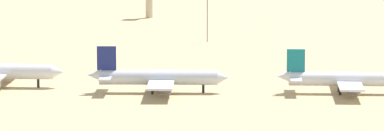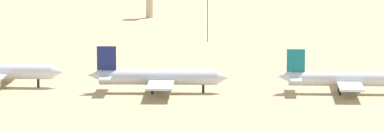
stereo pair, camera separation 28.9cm
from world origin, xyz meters
TOP-DOWN VIEW (x-y plane):
  - ground at (0.00, 0.00)m, footprint 4000.00×4000.00m
  - parked_jet_navy_2 at (-1.91, -11.91)m, footprint 39.81×33.69m
  - parked_jet_teal_3 at (49.94, -6.48)m, footprint 37.64×31.72m
  - light_pole_west at (-0.83, 99.38)m, footprint 1.80×0.50m

SIDE VIEW (x-z plane):
  - ground at x=0.00m, z-range 0.00..0.00m
  - parked_jet_teal_3 at x=49.94m, z-range -2.14..10.29m
  - parked_jet_navy_2 at x=-1.91m, z-range -2.26..10.88m
  - light_pole_west at x=-0.83m, z-range 1.23..18.71m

